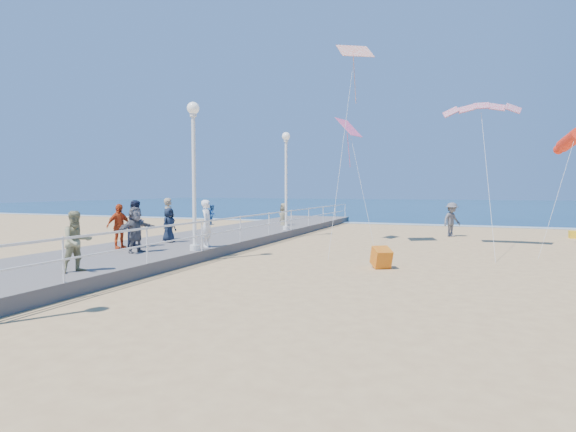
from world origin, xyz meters
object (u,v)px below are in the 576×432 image
(spectator_1, at_px, (77,242))
(spectator_5, at_px, (136,229))
(beach_chair_left, at_px, (575,235))
(spectator_7, at_px, (137,223))
(box_kite, at_px, (381,259))
(lamp_post_mid, at_px, (194,160))
(beach_walker_a, at_px, (452,220))
(spectator_6, at_px, (169,219))
(beach_walker_c, at_px, (284,217))
(woman_holding_toddler, at_px, (207,224))
(spectator_3, at_px, (119,226))
(lamp_post_far, at_px, (286,170))
(spectator_4, at_px, (169,225))
(toddler_held, at_px, (213,215))

(spectator_1, relative_size, spectator_5, 1.01)
(beach_chair_left, bearing_deg, spectator_7, -141.17)
(spectator_7, xyz_separation_m, box_kite, (9.23, 0.88, -1.00))
(lamp_post_mid, relative_size, beach_chair_left, 9.67)
(lamp_post_mid, distance_m, beach_walker_a, 15.36)
(spectator_6, xyz_separation_m, beach_walker_c, (1.74, 9.28, -0.43))
(lamp_post_mid, relative_size, box_kite, 8.87)
(beach_chair_left, bearing_deg, woman_holding_toddler, -138.33)
(beach_walker_a, bearing_deg, lamp_post_mid, -176.05)
(spectator_3, height_order, spectator_6, spectator_6)
(lamp_post_far, xyz_separation_m, spectator_7, (-2.67, -8.92, -2.36))
(spectator_6, distance_m, spectator_7, 2.60)
(spectator_3, distance_m, beach_walker_a, 17.39)
(spectator_6, bearing_deg, box_kite, -111.18)
(spectator_1, height_order, spectator_4, spectator_1)
(beach_walker_c, bearing_deg, lamp_post_far, -20.80)
(woman_holding_toddler, height_order, spectator_1, woman_holding_toddler)
(woman_holding_toddler, relative_size, box_kite, 3.01)
(spectator_7, bearing_deg, beach_walker_c, -14.47)
(beach_walker_a, bearing_deg, spectator_1, -169.41)
(lamp_post_mid, height_order, spectator_5, lamp_post_mid)
(lamp_post_far, xyz_separation_m, box_kite, (6.56, -8.04, -3.36))
(box_kite, relative_size, beach_chair_left, 1.09)
(toddler_held, relative_size, spectator_1, 0.48)
(spectator_4, height_order, beach_chair_left, spectator_4)
(spectator_6, bearing_deg, spectator_1, -172.59)
(beach_walker_a, relative_size, beach_chair_left, 3.44)
(spectator_5, bearing_deg, beach_walker_a, -24.66)
(toddler_held, height_order, spectator_6, spectator_6)
(spectator_4, relative_size, spectator_5, 0.90)
(spectator_4, xyz_separation_m, beach_walker_a, (10.87, 10.77, -0.18))
(spectator_7, bearing_deg, spectator_6, 0.36)
(woman_holding_toddler, bearing_deg, spectator_1, 163.45)
(lamp_post_mid, xyz_separation_m, spectator_5, (-1.62, -1.21, -2.45))
(beach_chair_left, bearing_deg, spectator_6, -147.27)
(spectator_3, height_order, box_kite, spectator_3)
(beach_walker_c, distance_m, beach_chair_left, 16.12)
(spectator_5, relative_size, spectator_6, 0.88)
(spectator_3, xyz_separation_m, spectator_4, (0.41, 2.46, -0.12))
(spectator_6, height_order, box_kite, spectator_6)
(spectator_3, relative_size, spectator_5, 1.04)
(lamp_post_mid, bearing_deg, spectator_6, 138.90)
(beach_walker_a, bearing_deg, toddler_held, -178.17)
(box_kite, bearing_deg, lamp_post_far, 96.72)
(lamp_post_far, distance_m, toddler_held, 8.17)
(woman_holding_toddler, xyz_separation_m, spectator_7, (-2.62, -0.85, -0.01))
(toddler_held, relative_size, spectator_4, 0.54)
(spectator_6, distance_m, box_kite, 9.80)
(spectator_4, distance_m, spectator_7, 1.70)
(spectator_3, bearing_deg, spectator_6, 18.94)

